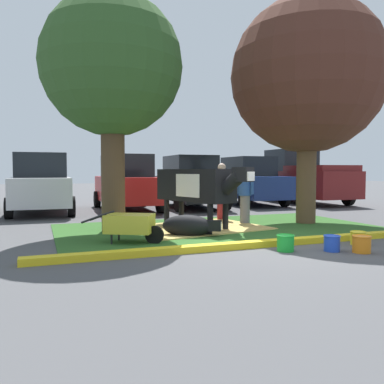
{
  "coord_description": "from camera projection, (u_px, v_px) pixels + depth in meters",
  "views": [
    {
      "loc": [
        -4.16,
        -6.66,
        1.44
      ],
      "look_at": [
        -0.53,
        2.76,
        0.9
      ],
      "focal_mm": 37.28,
      "sensor_mm": 36.0,
      "label": 1
    }
  ],
  "objects": [
    {
      "name": "sedan_blue",
      "position": [
        190.0,
        182.0,
        15.51
      ],
      "size": [
        2.12,
        4.45,
        2.02
      ],
      "color": "black",
      "rests_on": "ground"
    },
    {
      "name": "wheelbarrow",
      "position": [
        131.0,
        224.0,
        7.86
      ],
      "size": [
        1.53,
        1.14,
        0.63
      ],
      "color": "gold",
      "rests_on": "ground"
    },
    {
      "name": "sedan_silver",
      "position": [
        41.0,
        184.0,
        13.5
      ],
      "size": [
        2.12,
        4.45,
        2.02
      ],
      "color": "silver",
      "rests_on": "ground"
    },
    {
      "name": "sedan_red",
      "position": [
        126.0,
        183.0,
        14.52
      ],
      "size": [
        2.12,
        4.45,
        2.02
      ],
      "color": "red",
      "rests_on": "ground"
    },
    {
      "name": "bucket_orange",
      "position": [
        362.0,
        244.0,
        6.99
      ],
      "size": [
        0.33,
        0.33,
        0.3
      ],
      "color": "orange",
      "rests_on": "ground"
    },
    {
      "name": "pickup_truck_black",
      "position": [
        302.0,
        178.0,
        17.87
      ],
      "size": [
        2.33,
        5.45,
        2.42
      ],
      "color": "maroon",
      "rests_on": "ground"
    },
    {
      "name": "shade_tree_right",
      "position": [
        308.0,
        77.0,
        10.7
      ],
      "size": [
        4.14,
        4.14,
        6.07
      ],
      "color": "brown",
      "rests_on": "ground"
    },
    {
      "name": "bucket_yellow",
      "position": [
        358.0,
        238.0,
        7.73
      ],
      "size": [
        0.31,
        0.31,
        0.26
      ],
      "color": "yellow",
      "rests_on": "ground"
    },
    {
      "name": "grass_island",
      "position": [
        222.0,
        228.0,
        9.88
      ],
      "size": [
        7.88,
        4.49,
        0.02
      ],
      "primitive_type": "cube",
      "color": "#2D5B23",
      "rests_on": "ground"
    },
    {
      "name": "person_visitor_near",
      "position": [
        245.0,
        194.0,
        10.68
      ],
      "size": [
        0.34,
        0.47,
        1.52
      ],
      "color": "slate",
      "rests_on": "ground"
    },
    {
      "name": "ground_plane",
      "position": [
        268.0,
        244.0,
        7.78
      ],
      "size": [
        80.0,
        80.0,
        0.0
      ],
      "primitive_type": "plane",
      "color": "#4C4C4F"
    },
    {
      "name": "calf_lying",
      "position": [
        189.0,
        226.0,
        8.67
      ],
      "size": [
        1.28,
        0.98,
        0.48
      ],
      "color": "black",
      "rests_on": "ground"
    },
    {
      "name": "bucket_blue",
      "position": [
        332.0,
        243.0,
        7.12
      ],
      "size": [
        0.3,
        0.3,
        0.29
      ],
      "color": "blue",
      "rests_on": "ground"
    },
    {
      "name": "shade_tree_left",
      "position": [
        112.0,
        67.0,
        9.18
      ],
      "size": [
        3.27,
        3.27,
        5.51
      ],
      "color": "#4C3823",
      "rests_on": "ground"
    },
    {
      "name": "curb_yellow",
      "position": [
        275.0,
        243.0,
        7.64
      ],
      "size": [
        9.08,
        0.24,
        0.12
      ],
      "primitive_type": "cube",
      "color": "yellow",
      "rests_on": "ground"
    },
    {
      "name": "bucket_green",
      "position": [
        286.0,
        243.0,
        7.12
      ],
      "size": [
        0.33,
        0.33,
        0.3
      ],
      "color": "green",
      "rests_on": "ground"
    },
    {
      "name": "person_handler",
      "position": [
        222.0,
        190.0,
        11.52
      ],
      "size": [
        0.36,
        0.44,
        1.66
      ],
      "color": "maroon",
      "rests_on": "ground"
    },
    {
      "name": "hay_bedding",
      "position": [
        196.0,
        228.0,
        9.87
      ],
      "size": [
        3.58,
        2.93,
        0.04
      ],
      "primitive_type": "cube",
      "rotation": [
        0.0,
        0.0,
        0.18
      ],
      "color": "tan",
      "rests_on": "ground"
    },
    {
      "name": "cow_holstein",
      "position": [
        197.0,
        186.0,
        9.93
      ],
      "size": [
        1.4,
        3.05,
        1.52
      ],
      "color": "black",
      "rests_on": "ground"
    },
    {
      "name": "hatchback_white",
      "position": [
        248.0,
        181.0,
        16.96
      ],
      "size": [
        2.12,
        4.45,
        2.02
      ],
      "color": "navy",
      "rests_on": "ground"
    }
  ]
}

